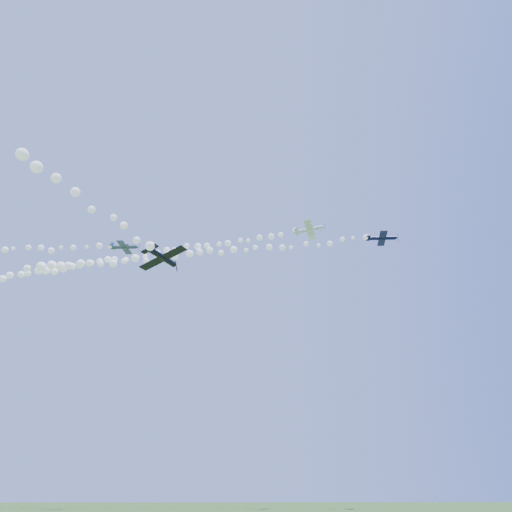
{
  "coord_description": "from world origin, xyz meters",
  "views": [
    {
      "loc": [
        1.57,
        -82.44,
        2.0
      ],
      "look_at": [
        2.76,
        -7.79,
        44.15
      ],
      "focal_mm": 30.0,
      "sensor_mm": 36.0,
      "label": 1
    }
  ],
  "objects_px": {
    "plane_black": "(163,257)",
    "plane_white": "(310,229)",
    "plane_grey": "(124,247)",
    "plane_navy": "(382,238)"
  },
  "relations": [
    {
      "from": "plane_grey",
      "to": "plane_black",
      "type": "relative_size",
      "value": 0.88
    },
    {
      "from": "plane_navy",
      "to": "plane_black",
      "type": "bearing_deg",
      "value": -143.91
    },
    {
      "from": "plane_grey",
      "to": "plane_white",
      "type": "bearing_deg",
      "value": 3.08
    },
    {
      "from": "plane_black",
      "to": "plane_grey",
      "type": "bearing_deg",
      "value": 59.92
    },
    {
      "from": "plane_white",
      "to": "plane_grey",
      "type": "xyz_separation_m",
      "value": [
        -38.71,
        -0.66,
        -5.16
      ]
    },
    {
      "from": "plane_navy",
      "to": "plane_grey",
      "type": "xyz_separation_m",
      "value": [
        -54.31,
        -1.37,
        -3.57
      ]
    },
    {
      "from": "plane_black",
      "to": "plane_white",
      "type": "bearing_deg",
      "value": -26.66
    },
    {
      "from": "plane_white",
      "to": "plane_navy",
      "type": "height_order",
      "value": "plane_white"
    },
    {
      "from": "plane_grey",
      "to": "plane_navy",
      "type": "bearing_deg",
      "value": 3.54
    },
    {
      "from": "plane_grey",
      "to": "plane_black",
      "type": "height_order",
      "value": "plane_grey"
    }
  ]
}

